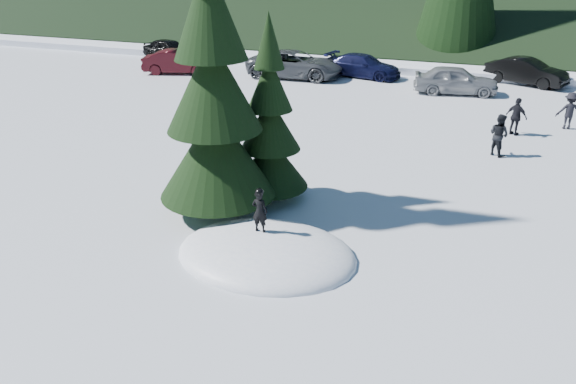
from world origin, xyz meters
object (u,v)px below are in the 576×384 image
(adult_2, at_px, (569,111))
(car_1, at_px, (179,62))
(car_2, at_px, (295,64))
(adult_0, at_px, (499,135))
(car_5, at_px, (526,72))
(child_skier, at_px, (260,211))
(spruce_tall, at_px, (213,97))
(car_4, at_px, (456,80))
(car_0, at_px, (169,49))
(car_3, at_px, (363,66))
(spruce_short, at_px, (270,130))
(adult_1, at_px, (516,117))

(adult_2, relative_size, car_1, 0.37)
(car_1, relative_size, car_2, 0.76)
(adult_0, xyz_separation_m, car_5, (1.05, 12.49, -0.06))
(child_skier, relative_size, car_1, 0.26)
(car_1, bearing_deg, spruce_tall, -164.01)
(adult_2, relative_size, car_5, 0.36)
(car_4, bearing_deg, car_0, 71.09)
(car_0, distance_m, car_3, 13.37)
(adult_2, bearing_deg, car_4, -51.54)
(child_skier, bearing_deg, adult_2, -119.81)
(car_0, bearing_deg, car_2, -88.98)
(spruce_short, distance_m, car_1, 18.96)
(adult_1, bearing_deg, car_3, -16.61)
(adult_1, relative_size, car_5, 0.35)
(spruce_tall, height_order, car_3, spruce_tall)
(child_skier, distance_m, car_1, 21.78)
(adult_1, xyz_separation_m, adult_2, (2.02, 1.66, 0.01))
(car_4, relative_size, car_5, 0.98)
(spruce_tall, xyz_separation_m, adult_2, (9.76, 12.16, -2.56))
(adult_1, bearing_deg, spruce_tall, 82.84)
(spruce_short, bearing_deg, car_0, 128.86)
(child_skier, relative_size, adult_2, 0.70)
(car_2, bearing_deg, car_0, 73.10)
(spruce_short, xyz_separation_m, adult_2, (8.76, 10.76, -1.35))
(adult_1, xyz_separation_m, car_4, (-2.90, 6.21, -0.04))
(spruce_tall, bearing_deg, car_4, 73.83)
(car_0, height_order, car_4, car_4)
(adult_2, height_order, car_1, adult_2)
(spruce_tall, xyz_separation_m, car_1, (-10.89, 16.09, -2.64))
(car_0, distance_m, car_4, 18.95)
(spruce_tall, xyz_separation_m, adult_1, (7.74, 10.50, -2.57))
(car_0, bearing_deg, car_1, -126.99)
(spruce_tall, relative_size, car_2, 1.58)
(adult_1, bearing_deg, car_1, 12.53)
(car_1, bearing_deg, car_4, -105.85)
(adult_0, xyz_separation_m, car_3, (-7.66, 11.23, -0.12))
(car_2, bearing_deg, car_4, -98.00)
(child_skier, distance_m, car_3, 20.66)
(adult_2, bearing_deg, adult_0, 50.78)
(car_1, height_order, car_4, car_4)
(adult_1, relative_size, car_4, 0.36)
(car_2, bearing_deg, spruce_short, -165.60)
(car_2, bearing_deg, adult_1, -123.66)
(adult_2, distance_m, car_0, 24.82)
(adult_2, distance_m, car_4, 6.70)
(adult_1, distance_m, adult_2, 2.61)
(child_skier, bearing_deg, spruce_tall, -38.39)
(adult_1, xyz_separation_m, car_0, (-21.58, 9.32, -0.08))
(car_1, distance_m, car_5, 19.56)
(adult_2, xyz_separation_m, car_1, (-20.65, 3.94, -0.07))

